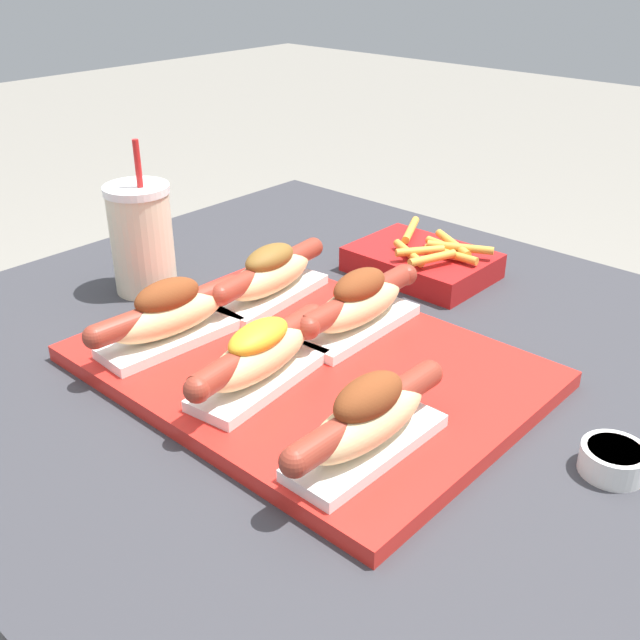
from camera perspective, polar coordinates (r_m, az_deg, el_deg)
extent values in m
cube|color=#333338|center=(1.08, 1.45, -19.04)|extent=(1.03, 0.90, 0.71)
cube|color=red|center=(0.82, -0.95, -3.54)|extent=(0.47, 0.35, 0.02)
cube|color=white|center=(0.86, -11.25, -1.31)|extent=(0.07, 0.17, 0.01)
ellipsoid|color=#E5C184|center=(0.84, -11.42, 0.36)|extent=(0.06, 0.15, 0.04)
cylinder|color=maroon|center=(0.84, -11.46, 0.79)|extent=(0.04, 0.18, 0.03)
sphere|color=maroon|center=(0.80, -16.79, -1.25)|extent=(0.03, 0.03, 0.03)
sphere|color=maroon|center=(0.89, -6.64, 2.63)|extent=(0.03, 0.03, 0.03)
ellipsoid|color=brown|center=(0.83, -11.57, 1.82)|extent=(0.04, 0.08, 0.04)
cube|color=white|center=(0.77, -4.50, -4.53)|extent=(0.08, 0.17, 0.01)
ellipsoid|color=#E5C184|center=(0.75, -4.58, -2.72)|extent=(0.07, 0.15, 0.04)
cylinder|color=maroon|center=(0.75, -4.60, -2.25)|extent=(0.05, 0.18, 0.03)
sphere|color=maroon|center=(0.69, -9.37, -5.25)|extent=(0.03, 0.03, 0.03)
sphere|color=maroon|center=(0.81, -0.54, 0.33)|extent=(0.03, 0.03, 0.03)
ellipsoid|color=gold|center=(0.74, -4.64, -1.28)|extent=(0.05, 0.08, 0.03)
cube|color=white|center=(0.67, 3.58, -9.61)|extent=(0.06, 0.17, 0.01)
ellipsoid|color=#E5C184|center=(0.66, 3.65, -7.66)|extent=(0.05, 0.15, 0.04)
cylinder|color=maroon|center=(0.65, 3.67, -7.14)|extent=(0.03, 0.18, 0.03)
sphere|color=maroon|center=(0.60, -1.96, -10.76)|extent=(0.03, 0.03, 0.03)
sphere|color=maroon|center=(0.71, 8.31, -4.06)|extent=(0.03, 0.03, 0.03)
ellipsoid|color=brown|center=(0.64, 3.72, -5.89)|extent=(0.04, 0.08, 0.04)
cube|color=white|center=(0.94, -3.76, 1.90)|extent=(0.08, 0.17, 0.01)
ellipsoid|color=#E5C184|center=(0.93, -3.82, 3.46)|extent=(0.06, 0.15, 0.04)
cylinder|color=maroon|center=(0.93, -3.83, 3.86)|extent=(0.05, 0.18, 0.03)
sphere|color=maroon|center=(0.87, -7.60, 1.89)|extent=(0.03, 0.03, 0.03)
sphere|color=maroon|center=(0.99, -0.53, 5.56)|extent=(0.03, 0.03, 0.03)
ellipsoid|color=brown|center=(0.92, -3.86, 4.74)|extent=(0.05, 0.08, 0.03)
cube|color=white|center=(0.86, 3.08, -0.52)|extent=(0.07, 0.17, 0.01)
ellipsoid|color=#E5C184|center=(0.85, 3.12, 1.15)|extent=(0.05, 0.15, 0.04)
cylinder|color=maroon|center=(0.85, 3.13, 1.58)|extent=(0.03, 0.18, 0.03)
sphere|color=maroon|center=(0.79, -0.90, -0.60)|extent=(0.03, 0.03, 0.03)
sphere|color=maroon|center=(0.92, 6.61, 3.44)|extent=(0.03, 0.03, 0.03)
ellipsoid|color=brown|center=(0.84, 3.16, 2.59)|extent=(0.04, 0.08, 0.03)
cylinder|color=white|center=(0.72, 21.43, -9.91)|extent=(0.06, 0.06, 0.03)
cylinder|color=red|center=(0.72, 21.55, -9.38)|extent=(0.05, 0.05, 0.01)
cylinder|color=beige|center=(1.01, -13.38, 5.77)|extent=(0.08, 0.08, 0.13)
cylinder|color=white|center=(0.99, -13.83, 9.65)|extent=(0.08, 0.08, 0.01)
cylinder|color=red|center=(0.97, -13.71, 11.51)|extent=(0.01, 0.01, 0.06)
cube|color=#B21919|center=(1.06, 7.74, 4.36)|extent=(0.19, 0.14, 0.03)
cylinder|color=gold|center=(1.02, 6.78, 5.10)|extent=(0.07, 0.05, 0.01)
cylinder|color=gold|center=(1.02, 7.62, 5.24)|extent=(0.05, 0.06, 0.01)
cylinder|color=gold|center=(1.00, 8.55, 4.69)|extent=(0.03, 0.07, 0.01)
cylinder|color=gold|center=(1.06, 10.09, 5.76)|extent=(0.08, 0.05, 0.01)
cylinder|color=gold|center=(1.04, 10.65, 5.45)|extent=(0.09, 0.05, 0.01)
cylinder|color=gold|center=(1.10, 6.93, 6.84)|extent=(0.05, 0.08, 0.01)
cylinder|color=gold|center=(1.06, 9.36, 5.63)|extent=(0.06, 0.02, 0.01)
cylinder|color=gold|center=(1.03, 9.94, 4.95)|extent=(0.08, 0.02, 0.01)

